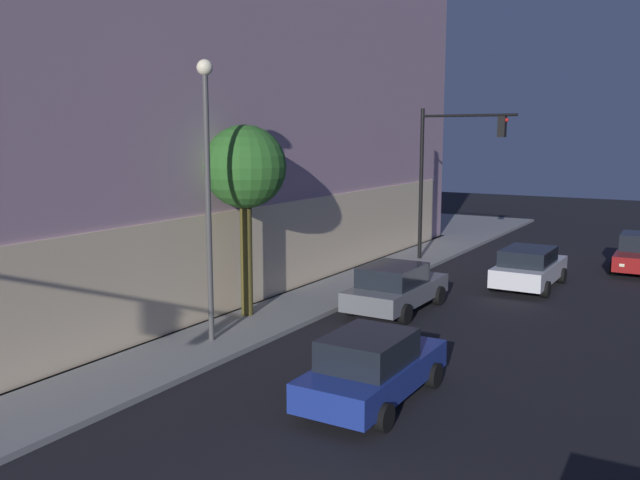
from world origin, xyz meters
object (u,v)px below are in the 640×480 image
street_lamp_sidewalk (207,167)px  car_grey (396,287)px  sidewalk_tree (245,169)px  car_blue (372,367)px  car_white (529,267)px  modern_building (55,53)px  traffic_light_far_corner (448,160)px

street_lamp_sidewalk → car_grey: street_lamp_sidewalk is taller
sidewalk_tree → car_grey: size_ratio=1.30×
sidewalk_tree → car_blue: (-4.07, -6.54, -4.07)m
car_blue → car_grey: car_grey is taller
street_lamp_sidewalk → car_blue: size_ratio=1.74×
street_lamp_sidewalk → car_blue: bearing=-103.1°
car_blue → car_grey: 8.00m
car_grey → car_white: size_ratio=1.01×
modern_building → traffic_light_far_corner: (8.48, -15.71, -4.78)m
car_blue → street_lamp_sidewalk: bearing=76.9°
modern_building → street_lamp_sidewalk: (-6.53, -14.25, -4.54)m
car_white → traffic_light_far_corner: bearing=56.8°
sidewalk_tree → car_white: (9.31, -6.76, -4.04)m
sidewalk_tree → car_blue: bearing=-121.9°
traffic_light_far_corner → sidewalk_tree: traffic_light_far_corner is taller
car_grey → car_white: 6.63m
traffic_light_far_corner → sidewalk_tree: bearing=169.7°
modern_building → street_lamp_sidewalk: 16.32m
car_white → car_grey: bearing=152.7°
traffic_light_far_corner → car_grey: traffic_light_far_corner is taller
street_lamp_sidewalk → car_grey: (6.15, -2.94, -4.24)m
street_lamp_sidewalk → car_grey: size_ratio=1.66×
car_blue → modern_building: bearing=68.5°
street_lamp_sidewalk → traffic_light_far_corner: bearing=-5.5°
traffic_light_far_corner → car_white: 6.74m
traffic_light_far_corner → car_white: bearing=-123.2°
street_lamp_sidewalk → sidewalk_tree: street_lamp_sidewalk is taller
street_lamp_sidewalk → car_white: bearing=-26.5°
sidewalk_tree → modern_building: bearing=74.2°
sidewalk_tree → street_lamp_sidewalk: bearing=-164.2°
street_lamp_sidewalk → car_white: street_lamp_sidewalk is taller
car_grey → street_lamp_sidewalk: bearing=154.4°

